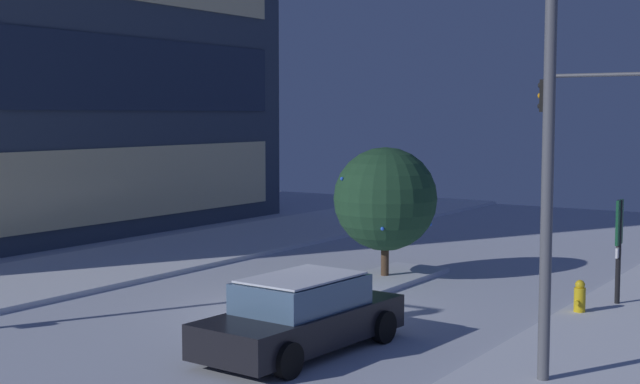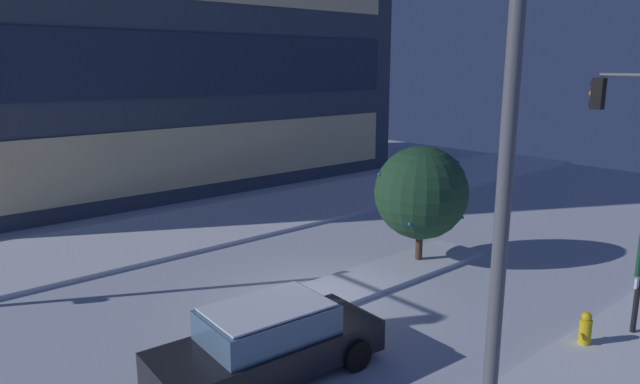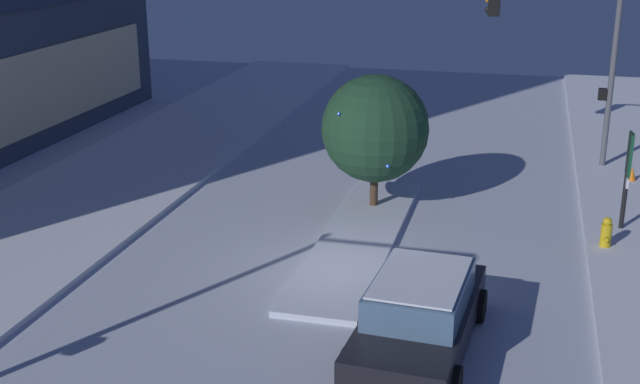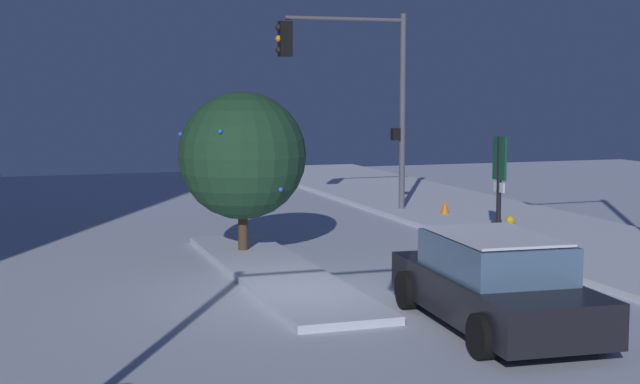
# 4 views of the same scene
# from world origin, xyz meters

# --- Properties ---
(ground) EXTENTS (52.00, 52.00, 0.00)m
(ground) POSITION_xyz_m (0.00, 0.00, 0.00)
(ground) COLOR silver
(curb_strip_far) EXTENTS (52.00, 5.20, 0.14)m
(curb_strip_far) POSITION_xyz_m (0.00, 8.03, 0.07)
(curb_strip_far) COLOR silver
(curb_strip_far) RESTS_ON ground
(median_strip) EXTENTS (9.00, 1.80, 0.14)m
(median_strip) POSITION_xyz_m (2.09, -0.03, 0.07)
(median_strip) COLOR silver
(median_strip) RESTS_ON ground
(car_near) EXTENTS (4.85, 2.27, 1.49)m
(car_near) POSITION_xyz_m (-2.97, -2.20, 0.71)
(car_near) COLOR black
(car_near) RESTS_ON ground
(street_lamp_arched) EXTENTS (0.56, 3.19, 7.97)m
(street_lamp_arched) POSITION_xyz_m (-2.62, -6.05, 5.19)
(street_lamp_arched) COLOR #565960
(street_lamp_arched) RESTS_ON ground
(fire_hydrant) EXTENTS (0.48, 0.26, 0.87)m
(fire_hydrant) POSITION_xyz_m (2.86, -5.86, 0.42)
(fire_hydrant) COLOR gold
(fire_hydrant) RESTS_ON ground
(decorated_tree_median) EXTENTS (2.86, 2.86, 3.71)m
(decorated_tree_median) POSITION_xyz_m (4.44, 0.05, 2.27)
(decorated_tree_median) COLOR #473323
(decorated_tree_median) RESTS_ON ground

